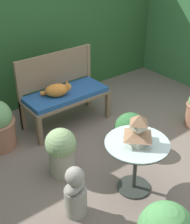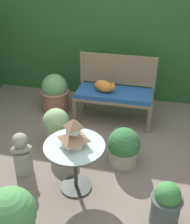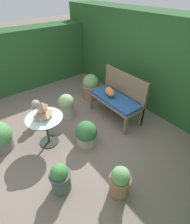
{
  "view_description": "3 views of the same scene",
  "coord_description": "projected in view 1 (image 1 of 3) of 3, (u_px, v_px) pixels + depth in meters",
  "views": [
    {
      "loc": [
        -2.13,
        -2.22,
        2.52
      ],
      "look_at": [
        -0.16,
        0.31,
        0.64
      ],
      "focal_mm": 50.0,
      "sensor_mm": 36.0,
      "label": 1
    },
    {
      "loc": [
        0.6,
        -2.76,
        2.49
      ],
      "look_at": [
        -0.13,
        0.35,
        0.61
      ],
      "focal_mm": 45.0,
      "sensor_mm": 36.0,
      "label": 2
    },
    {
      "loc": [
        2.34,
        -1.2,
        2.59
      ],
      "look_at": [
        0.14,
        0.49,
        0.53
      ],
      "focal_mm": 28.0,
      "sensor_mm": 36.0,
      "label": 3
    }
  ],
  "objects": [
    {
      "name": "bench_backrest",
      "position": [
        55.0,
        73.0,
        4.53
      ],
      "size": [
        1.24,
        0.06,
        1.04
      ],
      "color": "#7F664C",
      "rests_on": "ground"
    },
    {
      "name": "patio_table",
      "position": [
        136.0,
        153.0,
        3.28
      ],
      "size": [
        0.68,
        0.68,
        0.63
      ],
      "color": "#2D332D",
      "rests_on": "ground"
    },
    {
      "name": "cat",
      "position": [
        57.0,
        90.0,
        4.3
      ],
      "size": [
        0.38,
        0.33,
        0.21
      ],
      "rotation": [
        0.0,
        0.0,
        -0.39
      ],
      "color": "orange",
      "rests_on": "garden_bench"
    },
    {
      "name": "foliage_hedge_back",
      "position": [
        21.0,
        34.0,
        5.06
      ],
      "size": [
        6.4,
        0.86,
        2.12
      ],
      "primitive_type": "cube",
      "color": "#285628",
      "rests_on": "ground"
    },
    {
      "name": "garden_bust",
      "position": [
        75.0,
        193.0,
        3.09
      ],
      "size": [
        0.3,
        0.24,
        0.59
      ],
      "rotation": [
        0.0,
        0.0,
        0.4
      ],
      "color": "gray",
      "rests_on": "ground"
    },
    {
      "name": "garden_bench",
      "position": [
        66.0,
        97.0,
        4.5
      ],
      "size": [
        1.24,
        0.55,
        0.52
      ],
      "color": "#7F664C",
      "rests_on": "ground"
    },
    {
      "name": "potted_plant_table_near",
      "position": [
        61.0,
        150.0,
        3.6
      ],
      "size": [
        0.37,
        0.37,
        0.6
      ],
      "color": "#ADA393",
      "rests_on": "ground"
    },
    {
      "name": "potted_plant_bench_right",
      "position": [
        130.0,
        132.0,
        4.06
      ],
      "size": [
        0.43,
        0.43,
        0.52
      ],
      "color": "#ADA393",
      "rests_on": "ground"
    },
    {
      "name": "pagoda_birdhouse",
      "position": [
        138.0,
        131.0,
        3.14
      ],
      "size": [
        0.28,
        0.28,
        0.33
      ],
      "color": "beige",
      "rests_on": "patio_table"
    },
    {
      "name": "ground",
      "position": [
        120.0,
        162.0,
        3.92
      ],
      "size": [
        30.0,
        30.0,
        0.0
      ],
      "primitive_type": "plane",
      "color": "#75665B"
    }
  ]
}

